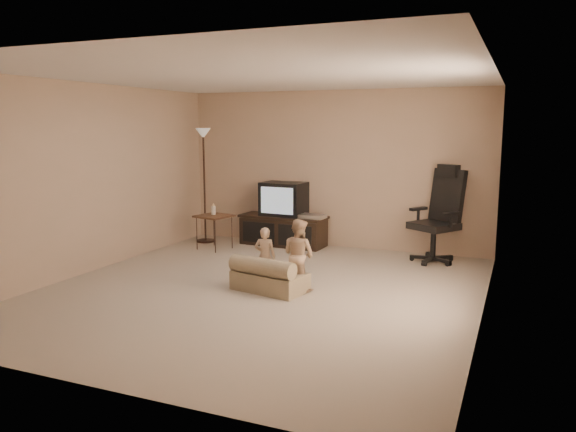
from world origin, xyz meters
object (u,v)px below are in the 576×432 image
toddler_right (299,255)px  side_table (214,216)px  child_sofa (268,277)px  tv_stand (284,219)px  office_chair (438,227)px  toddler_left (265,256)px  floor_lamp (204,159)px

toddler_right → side_table: bearing=-17.6°
child_sofa → tv_stand: bearing=120.6°
child_sofa → toddler_right: size_ratio=1.10×
office_chair → side_table: (-3.39, -0.51, 0.03)m
toddler_left → toddler_right: (0.45, -0.02, 0.07)m
side_table → floor_lamp: bearing=134.9°
tv_stand → office_chair: office_chair is taller
floor_lamp → toddler_right: 3.34m
floor_lamp → toddler_left: (2.04, -1.98, -1.03)m
side_table → tv_stand: bearing=37.6°
side_table → toddler_left: side_table is taller
office_chair → child_sofa: 2.84m
toddler_right → tv_stand: bearing=-43.1°
floor_lamp → office_chair: bearing=1.2°
tv_stand → toddler_right: 2.56m
office_chair → side_table: bearing=-138.9°
toddler_right → floor_lamp: bearing=-19.1°
tv_stand → child_sofa: bearing=-67.8°
child_sofa → office_chair: bearing=66.1°
tv_stand → office_chair: 2.50m
side_table → floor_lamp: (-0.42, 0.42, 0.86)m
office_chair → toddler_right: size_ratio=1.63×
side_table → child_sofa: size_ratio=0.78×
tv_stand → floor_lamp: floor_lamp is taller
floor_lamp → side_table: bearing=-45.1°
office_chair → toddler_left: size_ratio=1.93×
tv_stand → toddler_left: 2.37m
side_table → child_sofa: (1.76, -1.79, -0.36)m
floor_lamp → child_sofa: (2.18, -2.21, -1.22)m
floor_lamp → toddler_left: 3.02m
toddler_right → office_chair: bearing=-102.5°
toddler_left → toddler_right: size_ratio=0.84×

